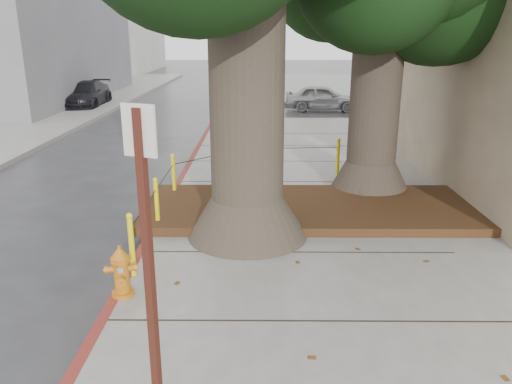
% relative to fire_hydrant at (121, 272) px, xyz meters
% --- Properties ---
extents(ground, '(140.00, 140.00, 0.00)m').
position_rel_fire_hydrant_xyz_m(ground, '(1.90, -0.61, -0.49)').
color(ground, '#28282B').
rests_on(ground, ground).
extents(sidewalk_far, '(16.00, 20.00, 0.15)m').
position_rel_fire_hydrant_xyz_m(sidewalk_far, '(7.90, 29.39, -0.42)').
color(sidewalk_far, slate).
rests_on(sidewalk_far, ground).
extents(curb_red, '(0.14, 26.00, 0.16)m').
position_rel_fire_hydrant_xyz_m(curb_red, '(-0.10, 1.89, -0.42)').
color(curb_red, maroon).
rests_on(curb_red, ground).
extents(planter_bed, '(6.40, 2.60, 0.16)m').
position_rel_fire_hydrant_xyz_m(planter_bed, '(2.80, 3.29, -0.26)').
color(planter_bed, black).
rests_on(planter_bed, sidewalk_main).
extents(bollard_ring, '(3.79, 5.39, 0.95)m').
position_rel_fire_hydrant_xyz_m(bollard_ring, '(1.03, 3.77, 0.17)').
color(bollard_ring, yellow).
rests_on(bollard_ring, sidewalk_main).
extents(fire_hydrant, '(0.38, 0.36, 0.71)m').
position_rel_fire_hydrant_xyz_m(fire_hydrant, '(0.00, 0.00, 0.00)').
color(fire_hydrant, orange).
rests_on(fire_hydrant, sidewalk_main).
extents(signpost, '(0.27, 0.12, 2.82)m').
position_rel_fire_hydrant_xyz_m(signpost, '(0.93, -2.29, 1.25)').
color(signpost, '#471911').
rests_on(signpost, sidewalk_main).
extents(car_silver, '(3.71, 1.82, 1.22)m').
position_rel_fire_hydrant_xyz_m(car_silver, '(4.78, 18.04, 0.11)').
color(car_silver, '#A2A2A7').
rests_on(car_silver, ground).
extents(car_dark, '(1.93, 4.44, 1.27)m').
position_rel_fire_hydrant_xyz_m(car_dark, '(-6.85, 19.04, 0.14)').
color(car_dark, black).
rests_on(car_dark, ground).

